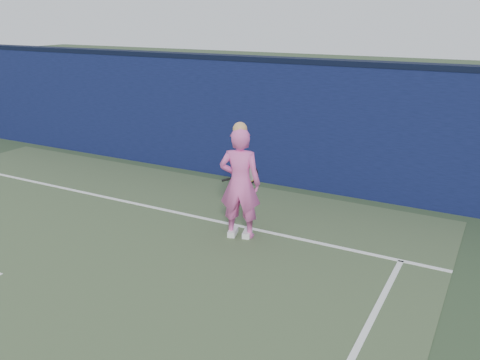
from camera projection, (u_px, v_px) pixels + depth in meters
The scene contains 4 objects.
backstop_wall at pixel (208, 117), 11.23m from camera, with size 24.00×0.40×2.50m, color #0C1336.
wall_cap at pixel (207, 56), 10.82m from camera, with size 24.00×0.42×0.10m, color black.
player at pixel (240, 183), 7.95m from camera, with size 0.75×0.59×1.87m.
racket at pixel (247, 175), 8.38m from camera, with size 0.58×0.32×0.33m.
Camera 1 is at (5.87, -2.95, 3.45)m, focal length 38.00 mm.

